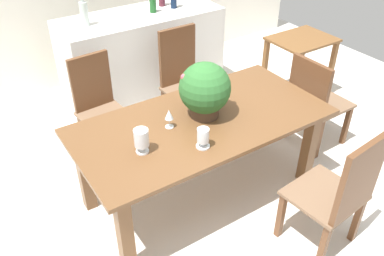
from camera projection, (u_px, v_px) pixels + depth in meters
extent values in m
plane|color=silver|center=(205.00, 196.00, 3.44)|extent=(7.04, 7.04, 0.00)
cube|color=brown|center=(202.00, 121.00, 3.08)|extent=(1.95, 0.97, 0.03)
cube|color=brown|center=(125.00, 233.00, 2.66)|extent=(0.09, 0.09, 0.71)
cube|color=brown|center=(309.00, 147.00, 3.42)|extent=(0.09, 0.09, 0.71)
cube|color=brown|center=(85.00, 173.00, 3.15)|extent=(0.09, 0.09, 0.71)
cube|color=brown|center=(253.00, 109.00, 3.92)|extent=(0.09, 0.09, 0.71)
cube|color=brown|center=(103.00, 155.00, 3.56)|extent=(0.05, 0.05, 0.42)
cube|color=brown|center=(135.00, 141.00, 3.73)|extent=(0.05, 0.05, 0.42)
cube|color=brown|center=(83.00, 134.00, 3.82)|extent=(0.05, 0.05, 0.42)
cube|color=brown|center=(114.00, 122.00, 3.99)|extent=(0.05, 0.05, 0.42)
cube|color=brown|center=(106.00, 117.00, 3.65)|extent=(0.44, 0.50, 0.03)
cube|color=brown|center=(91.00, 82.00, 3.63)|extent=(0.37, 0.07, 0.52)
cube|color=brown|center=(346.00, 125.00, 3.94)|extent=(0.04, 0.04, 0.42)
cube|color=brown|center=(315.00, 107.00, 4.21)|extent=(0.04, 0.04, 0.42)
cube|color=brown|center=(318.00, 139.00, 3.76)|extent=(0.04, 0.04, 0.42)
cube|color=brown|center=(287.00, 119.00, 4.03)|extent=(0.04, 0.04, 0.42)
cube|color=brown|center=(321.00, 103.00, 3.86)|extent=(0.48, 0.48, 0.03)
cube|color=brown|center=(309.00, 86.00, 3.62)|extent=(0.05, 0.43, 0.47)
cube|color=brown|center=(183.00, 123.00, 3.97)|extent=(0.04, 0.04, 0.42)
cube|color=brown|center=(212.00, 112.00, 4.13)|extent=(0.04, 0.04, 0.42)
cube|color=brown|center=(165.00, 108.00, 4.21)|extent=(0.04, 0.04, 0.42)
cube|color=brown|center=(193.00, 98.00, 4.37)|extent=(0.04, 0.04, 0.42)
cube|color=brown|center=(188.00, 91.00, 4.04)|extent=(0.43, 0.43, 0.03)
cube|color=brown|center=(177.00, 56.00, 4.00)|extent=(0.40, 0.04, 0.58)
cube|color=brown|center=(315.00, 191.00, 3.19)|extent=(0.05, 0.05, 0.42)
cube|color=brown|center=(281.00, 215.00, 2.98)|extent=(0.05, 0.05, 0.42)
cube|color=brown|center=(357.00, 219.00, 2.95)|extent=(0.05, 0.05, 0.42)
cube|color=brown|center=(323.00, 247.00, 2.74)|extent=(0.05, 0.05, 0.42)
cube|color=brown|center=(324.00, 195.00, 2.84)|extent=(0.52, 0.49, 0.03)
cube|color=brown|center=(360.00, 179.00, 2.54)|extent=(0.44, 0.08, 0.56)
cylinder|color=#4C3828|center=(204.00, 110.00, 3.09)|extent=(0.22, 0.22, 0.09)
sphere|color=#2D662D|center=(205.00, 88.00, 2.98)|extent=(0.39, 0.39, 0.39)
sphere|color=#C64C56|center=(184.00, 77.00, 2.92)|extent=(0.05, 0.05, 0.05)
sphere|color=#C64C56|center=(224.00, 75.00, 3.02)|extent=(0.05, 0.05, 0.05)
sphere|color=#C64C56|center=(194.00, 76.00, 3.06)|extent=(0.04, 0.04, 0.04)
sphere|color=#C64C56|center=(184.00, 87.00, 2.96)|extent=(0.05, 0.05, 0.05)
cylinder|color=silver|center=(203.00, 146.00, 2.78)|extent=(0.10, 0.10, 0.01)
cylinder|color=silver|center=(203.00, 143.00, 2.77)|extent=(0.02, 0.02, 0.04)
cylinder|color=silver|center=(203.00, 135.00, 2.73)|extent=(0.08, 0.08, 0.10)
cylinder|color=silver|center=(142.00, 151.00, 2.74)|extent=(0.09, 0.09, 0.01)
cylinder|color=silver|center=(142.00, 148.00, 2.72)|extent=(0.02, 0.02, 0.04)
cylinder|color=silver|center=(141.00, 138.00, 2.68)|extent=(0.10, 0.10, 0.12)
cylinder|color=silver|center=(169.00, 127.00, 2.98)|extent=(0.06, 0.06, 0.00)
cylinder|color=silver|center=(169.00, 123.00, 2.96)|extent=(0.01, 0.01, 0.07)
cone|color=silver|center=(169.00, 114.00, 2.92)|extent=(0.06, 0.06, 0.08)
cube|color=silver|center=(143.00, 58.00, 4.52)|extent=(1.73, 0.67, 1.00)
cylinder|color=#194C1E|center=(153.00, 4.00, 4.23)|extent=(0.07, 0.07, 0.18)
cylinder|color=#B2BFB7|center=(84.00, 14.00, 3.89)|extent=(0.08, 0.08, 0.23)
cube|color=brown|center=(302.00, 39.00, 4.45)|extent=(0.68, 0.53, 0.02)
cube|color=brown|center=(293.00, 83.00, 4.36)|extent=(0.05, 0.05, 0.68)
cube|color=brown|center=(331.00, 70.00, 4.63)|extent=(0.05, 0.05, 0.68)
cube|color=brown|center=(265.00, 68.00, 4.67)|extent=(0.05, 0.05, 0.68)
cube|color=brown|center=(302.00, 56.00, 4.94)|extent=(0.05, 0.05, 0.68)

